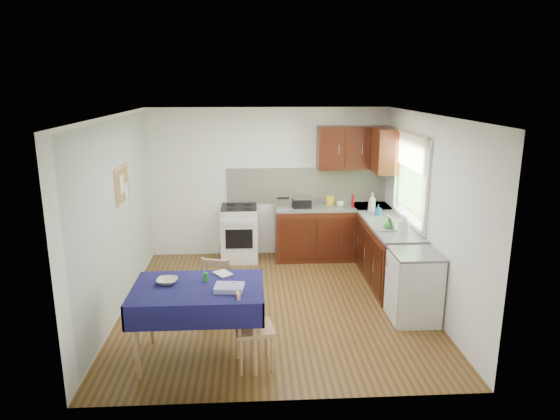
{
  "coord_description": "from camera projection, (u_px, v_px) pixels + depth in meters",
  "views": [
    {
      "loc": [
        -0.29,
        -6.17,
        2.88
      ],
      "look_at": [
        0.08,
        0.23,
        1.24
      ],
      "focal_mm": 32.0,
      "sensor_mm": 36.0,
      "label": 1
    }
  ],
  "objects": [
    {
      "name": "toaster",
      "position": [
        283.0,
        203.0,
        8.11
      ],
      "size": [
        0.24,
        0.15,
        0.18
      ],
      "rotation": [
        0.0,
        0.0,
        0.31
      ],
      "color": "#B2B2B6",
      "rests_on": "worktop_back"
    },
    {
      "name": "wall_back",
      "position": [
        269.0,
        183.0,
        8.42
      ],
      "size": [
        4.0,
        0.02,
        2.5
      ],
      "primitive_type": "cube",
      "color": "white",
      "rests_on": "ground"
    },
    {
      "name": "wall_left",
      "position": [
        116.0,
        216.0,
        6.27
      ],
      "size": [
        0.02,
        4.2,
        2.5
      ],
      "primitive_type": "cube",
      "color": "silver",
      "rests_on": "ground"
    },
    {
      "name": "cup",
      "position": [
        340.0,
        204.0,
        8.2
      ],
      "size": [
        0.15,
        0.15,
        0.09
      ],
      "primitive_type": "imported",
      "rotation": [
        0.0,
        0.0,
        -0.24
      ],
      "color": "white",
      "rests_on": "worktop_back"
    },
    {
      "name": "dish_rack",
      "position": [
        390.0,
        227.0,
        6.98
      ],
      "size": [
        0.39,
        0.29,
        0.18
      ],
      "rotation": [
        0.0,
        0.0,
        -0.04
      ],
      "color": "#939398",
      "rests_on": "worktop_right"
    },
    {
      "name": "chair_near",
      "position": [
        250.0,
        324.0,
        5.13
      ],
      "size": [
        0.44,
        0.44,
        0.89
      ],
      "rotation": [
        0.0,
        0.0,
        1.71
      ],
      "color": "tan",
      "rests_on": "ground"
    },
    {
      "name": "window",
      "position": [
        411.0,
        172.0,
        7.08
      ],
      "size": [
        0.04,
        1.48,
        1.26
      ],
      "color": "#345724",
      "rests_on": "wall_right"
    },
    {
      "name": "worktop_back",
      "position": [
        332.0,
        207.0,
        8.28
      ],
      "size": [
        1.9,
        0.6,
        0.04
      ],
      "primitive_type": "cube",
      "color": "slate",
      "rests_on": "base_cabinets"
    },
    {
      "name": "corkboard",
      "position": [
        122.0,
        185.0,
        6.48
      ],
      "size": [
        0.04,
        0.62,
        0.47
      ],
      "color": "tan",
      "rests_on": "wall_left"
    },
    {
      "name": "floor",
      "position": [
        275.0,
        304.0,
        6.69
      ],
      "size": [
        4.2,
        4.2,
        0.0
      ],
      "primitive_type": "plane",
      "color": "#4D3114",
      "rests_on": "ground"
    },
    {
      "name": "splashback",
      "position": [
        307.0,
        185.0,
        8.45
      ],
      "size": [
        2.7,
        0.02,
        0.6
      ],
      "primitive_type": "cube",
      "color": "white",
      "rests_on": "wall_back"
    },
    {
      "name": "upper_cabinets",
      "position": [
        363.0,
        149.0,
        8.07
      ],
      "size": [
        1.2,
        0.85,
        0.7
      ],
      "color": "#331209",
      "rests_on": "wall_back"
    },
    {
      "name": "wall_front",
      "position": [
        286.0,
        275.0,
        4.35
      ],
      "size": [
        4.0,
        0.02,
        2.5
      ],
      "primitive_type": "cube",
      "color": "white",
      "rests_on": "ground"
    },
    {
      "name": "ceiling",
      "position": [
        274.0,
        115.0,
        6.08
      ],
      "size": [
        4.0,
        4.2,
        0.02
      ],
      "primitive_type": "cube",
      "color": "white",
      "rests_on": "wall_back"
    },
    {
      "name": "yellow_packet",
      "position": [
        330.0,
        200.0,
        8.32
      ],
      "size": [
        0.13,
        0.1,
        0.16
      ],
      "primitive_type": "cube",
      "rotation": [
        0.0,
        0.0,
        0.19
      ],
      "color": "yellow",
      "rests_on": "worktop_back"
    },
    {
      "name": "wall_right",
      "position": [
        428.0,
        212.0,
        6.5
      ],
      "size": [
        0.02,
        4.2,
        2.5
      ],
      "primitive_type": "cube",
      "color": "white",
      "rests_on": "ground"
    },
    {
      "name": "soap_bottle_c",
      "position": [
        389.0,
        224.0,
        6.91
      ],
      "size": [
        0.14,
        0.14,
        0.16
      ],
      "primitive_type": "imported",
      "rotation": [
        0.0,
        0.0,
        3.07
      ],
      "color": "#227F26",
      "rests_on": "worktop_right"
    },
    {
      "name": "worktop_corner",
      "position": [
        371.0,
        207.0,
        8.31
      ],
      "size": [
        0.6,
        0.6,
        0.04
      ],
      "primitive_type": "cube",
      "color": "slate",
      "rests_on": "base_cabinets"
    },
    {
      "name": "fridge",
      "position": [
        414.0,
        287.0,
        6.15
      ],
      "size": [
        0.58,
        0.6,
        0.89
      ],
      "color": "white",
      "rests_on": "ground"
    },
    {
      "name": "plate_bowl",
      "position": [
        167.0,
        281.0,
        5.25
      ],
      "size": [
        0.23,
        0.23,
        0.05
      ],
      "primitive_type": "imported",
      "rotation": [
        0.0,
        0.0,
        -0.06
      ],
      "color": "beige",
      "rests_on": "dining_table"
    },
    {
      "name": "tea_towel",
      "position": [
        229.0,
        288.0,
        5.08
      ],
      "size": [
        0.31,
        0.26,
        0.05
      ],
      "primitive_type": "cube",
      "rotation": [
        0.0,
        0.0,
        -0.11
      ],
      "color": "#292F97",
      "rests_on": "dining_table"
    },
    {
      "name": "soap_bottle_a",
      "position": [
        372.0,
        203.0,
        7.84
      ],
      "size": [
        0.14,
        0.14,
        0.31
      ],
      "primitive_type": "imported",
      "rotation": [
        0.0,
        0.0,
        0.24
      ],
      "color": "white",
      "rests_on": "worktop_right"
    },
    {
      "name": "soap_bottle_b",
      "position": [
        378.0,
        210.0,
        7.66
      ],
      "size": [
        0.11,
        0.11,
        0.18
      ],
      "primitive_type": "imported",
      "rotation": [
        0.0,
        0.0,
        2.45
      ],
      "color": "#1C60A6",
      "rests_on": "worktop_right"
    },
    {
      "name": "dining_table",
      "position": [
        198.0,
        296.0,
        5.21
      ],
      "size": [
        1.36,
        0.92,
        0.83
      ],
      "rotation": [
        0.0,
        0.0,
        0.15
      ],
      "color": "#111041",
      "rests_on": "ground"
    },
    {
      "name": "stove",
      "position": [
        239.0,
        233.0,
        8.29
      ],
      "size": [
        0.6,
        0.61,
        0.92
      ],
      "color": "white",
      "rests_on": "ground"
    },
    {
      "name": "base_cabinets",
      "position": [
        356.0,
        243.0,
        7.88
      ],
      "size": [
        1.9,
        2.3,
        0.86
      ],
      "color": "#331209",
      "rests_on": "ground"
    },
    {
      "name": "book",
      "position": [
        217.0,
        275.0,
        5.46
      ],
      "size": [
        0.24,
        0.26,
        0.02
      ],
      "primitive_type": "imported",
      "rotation": [
        0.0,
        0.0,
        0.59
      ],
      "color": "white",
      "rests_on": "dining_table"
    },
    {
      "name": "sauce_bottle",
      "position": [
        353.0,
        201.0,
        8.15
      ],
      "size": [
        0.05,
        0.05,
        0.21
      ],
      "primitive_type": "cylinder",
      "color": "#AF0E15",
      "rests_on": "worktop_back"
    },
    {
      "name": "chair_far",
      "position": [
        220.0,
        287.0,
        6.05
      ],
      "size": [
        0.48,
        0.48,
        0.89
      ],
      "rotation": [
        0.0,
        0.0,
        2.88
      ],
      "color": "tan",
      "rests_on": "ground"
    },
    {
      "name": "sandwich_press",
      "position": [
        302.0,
        202.0,
        8.18
      ],
      "size": [
        0.3,
        0.26,
        0.17
      ],
      "rotation": [
        0.0,
        0.0,
        0.25
      ],
      "color": "black",
      "rests_on": "worktop_back"
    },
    {
      "name": "spice_jar",
      "position": [
        206.0,
        277.0,
        5.31
      ],
      "size": [
        0.05,
        0.05,
        0.1
      ],
      "primitive_type": "cylinder",
      "color": "#238226",
      "rests_on": "dining_table"
    },
    {
      "name": "kettle",
      "position": [
        403.0,
        225.0,
        6.74
      ],
      "size": [
        0.15,
        0.15,
        0.25
      ],
      "color": "white",
      "rests_on": "worktop_right"
    },
    {
      "name": "worktop_right",
      "position": [
        390.0,
        226.0,
        7.2
      ],
      "size": [
        0.6,
        1.7,
        0.04
      ],
      "primitive_type": "cube",
      "color": "slate",
      "rests_on": "base_cabinets"
    }
  ]
}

